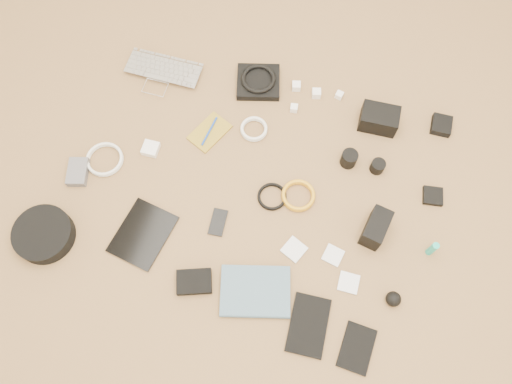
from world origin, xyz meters
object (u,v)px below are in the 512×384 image
(phone, at_px, (218,222))
(paperback, at_px, (255,318))
(dslr_camera, at_px, (379,119))
(tablet, at_px, (143,234))
(laptop, at_px, (160,78))
(headphone_case, at_px, (44,234))

(phone, distance_m, paperback, 0.37)
(phone, relative_size, paperback, 0.43)
(dslr_camera, relative_size, tablet, 0.64)
(paperback, bearing_deg, tablet, 54.99)
(dslr_camera, height_order, phone, dslr_camera)
(laptop, height_order, tablet, laptop)
(laptop, distance_m, headphone_case, 0.77)
(headphone_case, height_order, paperback, headphone_case)
(headphone_case, xyz_separation_m, paperback, (0.80, -0.04, -0.02))
(laptop, bearing_deg, paperback, -52.14)
(dslr_camera, distance_m, headphone_case, 1.32)
(laptop, relative_size, dslr_camera, 2.15)
(dslr_camera, bearing_deg, tablet, -139.07)
(laptop, bearing_deg, dslr_camera, 2.33)
(laptop, bearing_deg, tablet, -75.37)
(tablet, distance_m, headphone_case, 0.35)
(tablet, height_order, phone, tablet)
(dslr_camera, xyz_separation_m, phone, (-0.46, -0.59, -0.04))
(tablet, xyz_separation_m, phone, (0.24, 0.13, -0.00))
(dslr_camera, distance_m, tablet, 1.00)
(dslr_camera, relative_size, headphone_case, 0.69)
(tablet, distance_m, paperback, 0.50)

